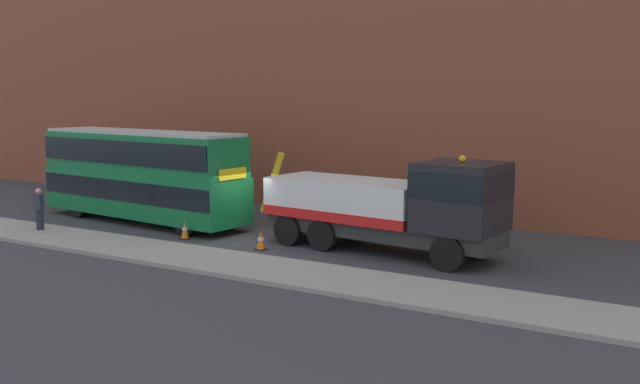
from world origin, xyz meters
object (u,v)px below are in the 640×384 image
Objects in this scene: double_decker_bus at (142,172)px; pedestrian_onlooker at (39,209)px; traffic_cone_near_bus at (185,231)px; recovery_tow_truck at (390,205)px; traffic_cone_midway at (261,241)px.

pedestrian_onlooker is at bearing -107.98° from double_decker_bus.
double_decker_bus reaches higher than traffic_cone_near_bus.
recovery_tow_truck is at bearing 5.70° from double_decker_bus.
recovery_tow_truck is at bearing -10.48° from pedestrian_onlooker.
recovery_tow_truck is 5.99× the size of pedestrian_onlooker.
recovery_tow_truck reaches higher than traffic_cone_near_bus.
traffic_cone_midway is at bearing -8.20° from double_decker_bus.
pedestrian_onlooker is (-1.79, -4.03, -1.25)m from double_decker_bus.
double_decker_bus reaches higher than recovery_tow_truck.
traffic_cone_midway is (-4.30, -1.91, -1.42)m from recovery_tow_truck.
traffic_cone_near_bus is 3.68m from traffic_cone_midway.
recovery_tow_truck is 0.91× the size of double_decker_bus.
traffic_cone_midway is at bearing -0.75° from traffic_cone_near_bus.
pedestrian_onlooker is at bearing -167.80° from traffic_cone_midway.
recovery_tow_truck is at bearing 23.98° from traffic_cone_midway.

